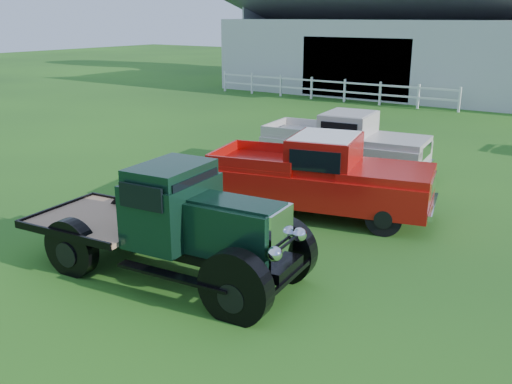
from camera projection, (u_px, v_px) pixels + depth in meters
The scene contains 7 objects.
ground at pixel (212, 258), 10.89m from camera, with size 120.00×120.00×0.00m, color #214619.
shed_left at pixel (390, 43), 34.31m from camera, with size 18.80×10.20×5.60m, color #B7B7B7, non-canonical shape.
fence_rail at pixel (328, 89), 30.78m from camera, with size 14.20×0.16×1.20m, color white, non-canonical shape.
tree_a at pixel (294, 4), 45.04m from camera, with size 6.30×6.30×10.50m, color black, non-canonical shape.
vintage_flatbed at pixel (168, 221), 9.91m from camera, with size 5.16×2.05×2.05m, color black, non-canonical shape.
red_pickup at pixel (320, 175), 13.04m from camera, with size 5.18×1.99×1.89m, color #B0120C, non-canonical shape.
white_pickup at pixel (345, 144), 16.42m from camera, with size 4.82×1.87×1.77m, color #BAB3A8, non-canonical shape.
Camera 1 is at (6.37, -7.79, 4.44)m, focal length 40.00 mm.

